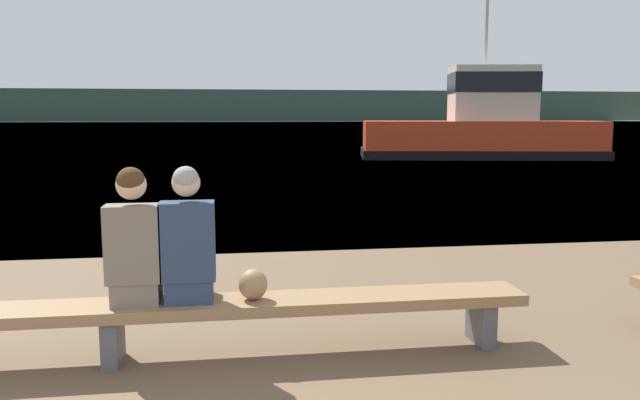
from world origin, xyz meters
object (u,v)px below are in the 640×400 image
bench_main (112,315)px  tugboat_red (482,129)px  person_left (134,243)px  person_right (188,242)px  shopping_bag (253,284)px

bench_main → tugboat_red: (11.86, 21.27, 0.86)m
person_left → tugboat_red: tugboat_red is taller
person_right → tugboat_red: (11.28, 21.27, 0.32)m
person_left → person_right: (0.40, 0.00, -0.01)m
tugboat_red → shopping_bag: bearing=163.4°
shopping_bag → person_right: bearing=178.2°
person_left → shopping_bag: person_left is taller
person_left → shopping_bag: 0.95m
shopping_bag → tugboat_red: tugboat_red is taller
person_left → person_right: bearing=0.1°
person_right → person_left: bearing=-179.9°
bench_main → person_right: bearing=0.0°
person_left → person_right: person_right is taller
person_left → person_right: size_ratio=1.00×
tugboat_red → person_right: bearing=162.3°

